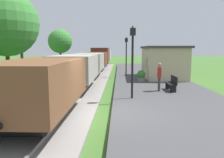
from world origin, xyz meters
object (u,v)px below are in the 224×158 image
freight_train (94,61)px  person_waiting (159,76)px  lamp_post_far (126,49)px  tree_trackside_far (5,24)px  bench_down_platform (149,68)px  station_hut (163,62)px  lamp_post_near (133,49)px  potted_planter (141,76)px  tree_field_left (21,36)px  tree_field_distant (60,41)px  bench_near_hut (172,83)px

freight_train → person_waiting: size_ratio=22.92×
lamp_post_far → tree_trackside_far: tree_trackside_far is taller
bench_down_platform → lamp_post_far: (-2.57, -2.90, 2.08)m
station_hut → lamp_post_near: bearing=-111.1°
potted_planter → tree_field_left: size_ratio=0.17×
station_hut → tree_field_distant: tree_field_distant is taller
bench_down_platform → tree_field_distant: tree_field_distant is taller
tree_trackside_far → lamp_post_far: bearing=30.1°
potted_planter → tree_field_left: tree_field_left is taller
station_hut → lamp_post_near: size_ratio=1.57×
person_waiting → tree_field_left: bearing=-23.5°
tree_trackside_far → tree_field_left: tree_trackside_far is taller
tree_trackside_far → tree_field_left: bearing=105.8°
freight_train → tree_trackside_far: size_ratio=5.61×
bench_near_hut → bench_down_platform: 10.55m
bench_down_platform → tree_trackside_far: bearing=-144.9°
lamp_post_far → tree_field_distant: bearing=133.7°
freight_train → tree_field_distant: tree_field_distant is taller
station_hut → lamp_post_far: 3.72m
bench_near_hut → tree_field_distant: bearing=124.1°
lamp_post_near → freight_train: bearing=104.7°
station_hut → person_waiting: (-1.47, -6.37, -0.47)m
bench_near_hut → lamp_post_near: (-2.57, -2.17, 2.08)m
tree_field_left → freight_train: bearing=21.8°
bench_near_hut → potted_planter: 3.78m
station_hut → lamp_post_near: 9.04m
lamp_post_far → potted_planter: bearing=-76.0°
bench_down_platform → person_waiting: person_waiting is taller
bench_down_platform → potted_planter: bearing=-102.2°
freight_train → lamp_post_far: lamp_post_far is taller
bench_down_platform → lamp_post_near: 13.15m
tree_field_left → tree_field_distant: (1.73, 8.31, -0.24)m
station_hut → tree_field_distant: size_ratio=1.05×
bench_near_hut → tree_field_distant: (-11.47, 16.97, 3.12)m
freight_train → person_waiting: freight_train is taller
bench_near_hut → tree_field_left: bearing=146.7°
lamp_post_near → lamp_post_far: (0.00, 9.83, 0.00)m
freight_train → person_waiting: (5.33, -11.67, -0.27)m
potted_planter → tree_field_left: (-11.68, 5.21, 3.36)m
potted_planter → tree_trackside_far: (-9.94, -0.95, 3.88)m
bench_down_platform → tree_field_left: 13.75m
person_waiting → lamp_post_far: 8.18m
lamp_post_far → tree_trackside_far: 10.43m
freight_train → lamp_post_near: bearing=-75.3°
person_waiting → lamp_post_near: (-1.76, -2.00, 1.62)m
potted_planter → tree_trackside_far: tree_trackside_far is taller
bench_near_hut → person_waiting: size_ratio=0.88×
person_waiting → station_hut: bearing=-90.9°
station_hut → potted_planter: size_ratio=6.33×
bench_near_hut → lamp_post_near: lamp_post_near is taller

